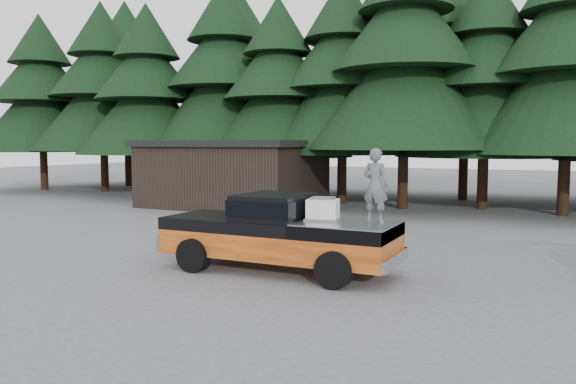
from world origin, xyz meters
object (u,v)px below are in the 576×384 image
at_px(pickup_truck, 278,245).
at_px(utility_building, 234,173).
at_px(air_compressor, 323,210).
at_px(man_on_bed, 376,185).

bearing_deg(pickup_truck, utility_building, 125.46).
xyz_separation_m(air_compressor, man_on_bed, (1.21, 0.25, 0.62)).
relative_size(pickup_truck, air_compressor, 8.39).
bearing_deg(man_on_bed, pickup_truck, 18.51).
height_order(man_on_bed, utility_building, utility_building).
distance_m(pickup_truck, man_on_bed, 2.83).
xyz_separation_m(pickup_truck, air_compressor, (1.15, 0.08, 0.91)).
bearing_deg(utility_building, pickup_truck, -54.54).
bearing_deg(man_on_bed, utility_building, -36.53).
height_order(air_compressor, utility_building, utility_building).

